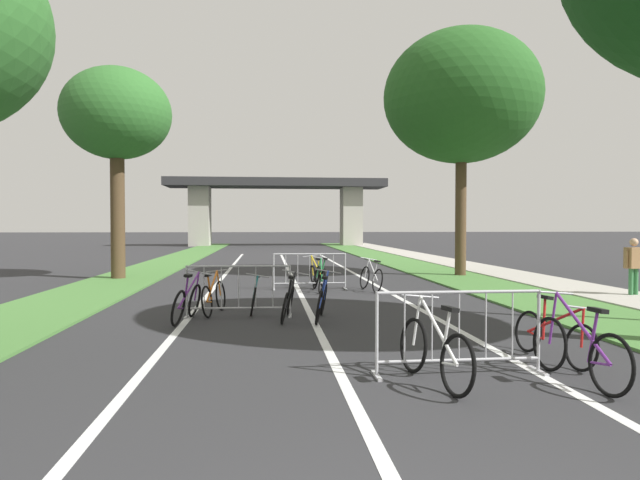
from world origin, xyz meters
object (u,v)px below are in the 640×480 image
at_px(tree_right_oak_mid, 462,97).
at_px(bicycle_purple_10, 187,302).
at_px(bicycle_black_2, 288,301).
at_px(bicycle_green_3, 319,278).
at_px(bicycle_red_6, 553,335).
at_px(bicycle_silver_9, 371,278).
at_px(crowd_barrier_third, 310,272).
at_px(bicycle_orange_4, 214,297).
at_px(bicycle_blue_5, 322,301).
at_px(bicycle_teal_8, 254,296).
at_px(bicycle_purple_0, 578,350).
at_px(pedestrian_waiting, 634,262).
at_px(tree_left_pine_far, 117,116).
at_px(bicycle_yellow_7, 318,276).
at_px(crowd_barrier_nearest, 459,333).
at_px(bicycle_white_1, 434,351).
at_px(crowd_barrier_second, 239,291).

relative_size(tree_right_oak_mid, bicycle_purple_10, 5.22).
xyz_separation_m(bicycle_black_2, bicycle_purple_10, (-1.95, -0.07, 0.02)).
relative_size(bicycle_green_3, bicycle_red_6, 1.00).
bearing_deg(bicycle_silver_9, bicycle_green_3, 167.08).
xyz_separation_m(crowd_barrier_third, bicycle_orange_4, (-2.34, -4.18, -0.15)).
relative_size(bicycle_blue_5, bicycle_teal_8, 1.04).
bearing_deg(crowd_barrier_third, bicycle_purple_0, -75.94).
bearing_deg(pedestrian_waiting, tree_left_pine_far, -34.72).
bearing_deg(bicycle_yellow_7, bicycle_black_2, -111.23).
xyz_separation_m(bicycle_yellow_7, bicycle_silver_9, (1.44, -0.91, 0.01)).
relative_size(tree_left_pine_far, crowd_barrier_nearest, 3.37).
height_order(crowd_barrier_nearest, bicycle_blue_5, crowd_barrier_nearest).
relative_size(tree_left_pine_far, bicycle_blue_5, 4.17).
bearing_deg(tree_right_oak_mid, bicycle_black_2, -127.90).
distance_m(bicycle_purple_0, bicycle_white_1, 1.71).
xyz_separation_m(tree_right_oak_mid, bicycle_purple_0, (-3.39, -13.14, -6.11)).
distance_m(crowd_barrier_nearest, bicycle_blue_5, 4.23).
distance_m(bicycle_green_3, bicycle_teal_8, 3.92).
relative_size(bicycle_red_6, bicycle_silver_9, 1.03).
xyz_separation_m(bicycle_black_2, bicycle_red_6, (3.48, -3.62, -0.01)).
xyz_separation_m(crowd_barrier_second, bicycle_blue_5, (1.64, -0.55, -0.14)).
bearing_deg(bicycle_teal_8, bicycle_black_2, 124.34).
xyz_separation_m(tree_right_oak_mid, bicycle_orange_4, (-8.14, -7.70, -6.12)).
bearing_deg(tree_right_oak_mid, bicycle_green_3, -144.26).
bearing_deg(crowd_barrier_nearest, bicycle_blue_5, 108.01).
distance_m(crowd_barrier_nearest, crowd_barrier_third, 9.21).
distance_m(bicycle_green_3, pedestrian_waiting, 8.19).
distance_m(tree_left_pine_far, bicycle_black_2, 11.42).
xyz_separation_m(crowd_barrier_second, bicycle_green_3, (2.05, 4.09, -0.14)).
bearing_deg(tree_right_oak_mid, bicycle_blue_5, -124.63).
bearing_deg(bicycle_yellow_7, bicycle_silver_9, -42.07).
distance_m(crowd_barrier_nearest, bicycle_teal_8, 5.79).
height_order(bicycle_white_1, bicycle_teal_8, bicycle_white_1).
height_order(bicycle_green_3, pedestrian_waiting, pedestrian_waiting).
xyz_separation_m(tree_left_pine_far, bicycle_orange_4, (3.98, -7.72, -5.23)).
height_order(crowd_barrier_nearest, crowd_barrier_third, same).
xyz_separation_m(bicycle_teal_8, bicycle_silver_9, (3.22, 3.45, 0.03)).
bearing_deg(bicycle_yellow_7, bicycle_green_3, -101.82).
height_order(bicycle_green_3, bicycle_red_6, bicycle_green_3).
xyz_separation_m(crowd_barrier_second, bicycle_orange_4, (-0.54, 0.39, -0.15)).
height_order(tree_left_pine_far, bicycle_silver_9, tree_left_pine_far).
bearing_deg(bicycle_silver_9, bicycle_yellow_7, 137.07).
relative_size(crowd_barrier_second, bicycle_silver_9, 1.30).
bearing_deg(bicycle_white_1, bicycle_green_3, 81.62).
relative_size(crowd_barrier_second, pedestrian_waiting, 1.41).
height_order(tree_left_pine_far, bicycle_teal_8, tree_left_pine_far).
distance_m(tree_right_oak_mid, pedestrian_waiting, 8.61).
relative_size(bicycle_black_2, bicycle_silver_9, 1.02).
bearing_deg(bicycle_purple_10, tree_left_pine_far, 121.65).
xyz_separation_m(bicycle_black_2, bicycle_silver_9, (2.53, 4.44, 0.02)).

